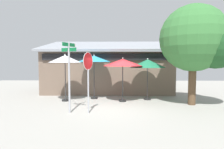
{
  "coord_description": "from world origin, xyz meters",
  "views": [
    {
      "loc": [
        0.04,
        -9.75,
        2.33
      ],
      "look_at": [
        -0.16,
        1.2,
        1.6
      ],
      "focal_mm": 31.19,
      "sensor_mm": 36.0,
      "label": 1
    }
  ],
  "objects": [
    {
      "name": "patio_umbrella_teal_center",
      "position": [
        -1.3,
        2.35,
        2.48
      ],
      "size": [
        2.07,
        2.07,
        2.77
      ],
      "color": "black",
      "rests_on": "ground"
    },
    {
      "name": "patio_umbrella_crimson_right",
      "position": [
        0.45,
        1.52,
        2.27
      ],
      "size": [
        2.28,
        2.28,
        2.57
      ],
      "color": "black",
      "rests_on": "ground"
    },
    {
      "name": "stop_sign",
      "position": [
        -1.18,
        -1.14,
        1.94
      ],
      "size": [
        0.32,
        0.75,
        2.75
      ],
      "color": "#A8AAB2",
      "rests_on": "ground"
    },
    {
      "name": "shade_tree",
      "position": [
        4.42,
        0.62,
        3.46
      ],
      "size": [
        3.99,
        3.53,
        5.33
      ],
      "color": "brown",
      "rests_on": "ground"
    },
    {
      "name": "patio_umbrella_forest_green_far_right",
      "position": [
        1.98,
        2.08,
        2.2
      ],
      "size": [
        2.14,
        2.14,
        2.54
      ],
      "color": "black",
      "rests_on": "ground"
    },
    {
      "name": "patio_umbrella_ivory_left",
      "position": [
        -2.92,
        1.59,
        2.46
      ],
      "size": [
        1.91,
        1.91,
        2.77
      ],
      "color": "black",
      "rests_on": "ground"
    },
    {
      "name": "street_sign_post",
      "position": [
        -2.05,
        -1.05,
        1.93
      ],
      "size": [
        0.75,
        0.81,
        3.19
      ],
      "color": "#A8AAB2",
      "rests_on": "ground"
    },
    {
      "name": "cafe_building",
      "position": [
        -0.54,
        5.74,
        1.6
      ],
      "size": [
        9.79,
        5.52,
        4.17
      ],
      "color": "#705B4C",
      "rests_on": "ground"
    },
    {
      "name": "ground_plane",
      "position": [
        0.0,
        0.0,
        -0.05
      ],
      "size": [
        28.0,
        28.0,
        0.1
      ],
      "primitive_type": "cube",
      "color": "#9E9B93"
    }
  ]
}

